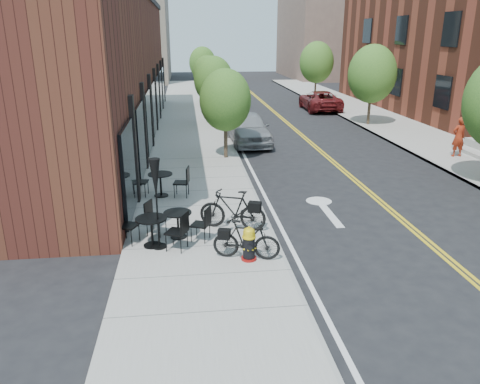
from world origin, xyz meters
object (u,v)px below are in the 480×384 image
bicycle_right (246,240)px  parked_car_far (320,100)px  bicycle_left (232,210)px  bistro_set_a (152,228)px  parked_car_c (225,94)px  fire_hydrant (249,244)px  bistro_set_c (161,181)px  parked_car_b (236,113)px  parked_car_a (248,128)px  bistro_set_b (178,221)px  pedestrian (459,137)px  patio_umbrella (156,185)px

bicycle_right → parked_car_far: (8.37, 23.16, 0.10)m
bicycle_left → bistro_set_a: (-2.14, -0.87, -0.06)m
bistro_set_a → parked_car_c: (4.05, 25.59, 0.20)m
fire_hydrant → bicycle_left: bicycle_left is taller
bicycle_right → bistro_set_c: bearing=39.9°
bistro_set_c → parked_car_far: parked_car_far is taller
parked_car_b → bistro_set_c: bearing=-102.7°
bistro_set_a → bicycle_right: bearing=0.7°
parked_car_a → parked_car_c: parked_car_c is taller
parked_car_a → parked_car_far: (6.60, 10.26, -0.08)m
bistro_set_b → pedestrian: (12.15, 7.37, 0.41)m
bicycle_right → pedestrian: 13.72m
fire_hydrant → parked_car_far: (8.31, 23.22, 0.18)m
bicycle_right → bistro_set_b: (-1.63, 1.44, -0.02)m
bistro_set_c → pedestrian: bearing=27.3°
bicycle_right → parked_car_c: parked_car_c is taller
bistro_set_b → patio_umbrella: 1.41m
fire_hydrant → patio_umbrella: size_ratio=0.37×
pedestrian → bicycle_right: bearing=32.7°
parked_car_far → fire_hydrant: bearing=72.3°
parked_car_a → bicycle_left: bearing=-102.0°
fire_hydrant → bicycle_right: 0.12m
parked_car_c → bicycle_left: bearing=-100.5°
fire_hydrant → patio_umbrella: patio_umbrella is taller
bistro_set_c → parked_car_far: size_ratio=0.38×
fire_hydrant → parked_car_a: parked_car_a is taller
parked_car_b → parked_car_c: 8.06m
bistro_set_b → bistro_set_c: 3.51m
bicycle_left → bicycle_right: 1.85m
bicycle_right → fire_hydrant: bearing=-122.3°
fire_hydrant → pedestrian: (10.46, 8.87, 0.47)m
fire_hydrant → bicycle_right: bicycle_right is taller
patio_umbrella → parked_car_c: size_ratio=0.41×
patio_umbrella → pedestrian: (12.63, 7.93, -0.79)m
bistro_set_b → fire_hydrant: bearing=-18.0°
bistro_set_b → parked_car_far: parked_car_far is taller
bistro_set_c → parked_car_a: size_ratio=0.41×
fire_hydrant → pedestrian: pedestrian is taller
parked_car_b → parked_car_c: parked_car_c is taller
patio_umbrella → parked_car_b: bearing=77.6°
bistro_set_c → parked_car_a: 8.95m
bicycle_right → parked_car_far: parked_car_far is taller
bicycle_right → parked_car_b: parked_car_b is taller
parked_car_b → parked_car_far: 8.07m
patio_umbrella → parked_car_a: (3.88, 12.03, -0.99)m
fire_hydrant → parked_car_a: 13.08m
parked_car_c → bistro_set_a: bearing=-105.0°
parked_car_b → parked_car_far: parked_car_far is taller
fire_hydrant → bicycle_left: 1.92m
bistro_set_b → parked_car_c: parked_car_c is taller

